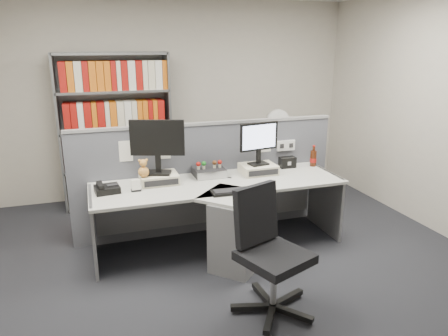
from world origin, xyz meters
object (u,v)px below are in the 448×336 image
object	(u,v)px
monitor_right	(259,140)
shelving_unit	(116,133)
cola_bottle	(313,158)
office_chair	(268,248)
monitor_left	(157,142)
desktop_pc	(209,172)
keyboard	(234,191)
mouse	(260,186)
filing_cabinet	(276,173)
desk_fan	(277,125)
desk_phone	(107,189)
desk	(226,214)
desk_calendar	(136,186)
speaker	(287,162)

from	to	relation	value
monitor_right	shelving_unit	size ratio (longest dim) A/B	0.23
cola_bottle	office_chair	distance (m)	1.87
monitor_left	monitor_right	size ratio (longest dim) A/B	1.19
desktop_pc	keyboard	size ratio (longest dim) A/B	0.72
mouse	filing_cabinet	bearing A→B (deg)	59.61
keyboard	desk_fan	distance (m)	1.94
desktop_pc	mouse	distance (m)	0.67
desk_phone	office_chair	size ratio (longest dim) A/B	0.25
cola_bottle	shelving_unit	size ratio (longest dim) A/B	0.12
keyboard	shelving_unit	xyz separation A→B (m)	(-0.94, 1.98, 0.24)
monitor_left	office_chair	xyz separation A→B (m)	(0.63, -1.34, -0.61)
mouse	desk	bearing A→B (deg)	164.98
desk_phone	desk_calendar	world-z (taller)	desk_calendar
speaker	desk_fan	size ratio (longest dim) A/B	0.34
monitor_left	office_chair	bearing A→B (deg)	-64.90
monitor_right	desk_phone	world-z (taller)	monitor_right
desk	office_chair	distance (m)	0.96
desktop_pc	cola_bottle	xyz separation A→B (m)	(1.26, -0.02, 0.05)
desktop_pc	desk_calendar	size ratio (longest dim) A/B	2.86
keyboard	desk_calendar	distance (m)	0.96
desktop_pc	filing_cabinet	xyz separation A→B (m)	(1.24, 0.93, -0.41)
mouse	speaker	world-z (taller)	speaker
monitor_right	desktop_pc	xyz separation A→B (m)	(-0.54, 0.08, -0.34)
desk_calendar	desk_fan	world-z (taller)	desk_fan
monitor_right	filing_cabinet	bearing A→B (deg)	55.63
desk_phone	cola_bottle	world-z (taller)	cola_bottle
desk_fan	office_chair	distance (m)	2.68
desk_calendar	monitor_left	bearing A→B (deg)	33.79
cola_bottle	filing_cabinet	distance (m)	1.05
monitor_left	desk_phone	xyz separation A→B (m)	(-0.53, -0.12, -0.40)
cola_bottle	desk_fan	world-z (taller)	desk_fan
cola_bottle	monitor_right	bearing A→B (deg)	-174.58
desktop_pc	cola_bottle	distance (m)	1.27
keyboard	mouse	xyz separation A→B (m)	(0.28, 0.04, 0.01)
desk_fan	office_chair	bearing A→B (deg)	-116.32
desktop_pc	office_chair	distance (m)	1.45
speaker	filing_cabinet	size ratio (longest dim) A/B	0.27
filing_cabinet	speaker	bearing A→B (deg)	-107.57
monitor_right	office_chair	world-z (taller)	monitor_right
speaker	monitor_left	bearing A→B (deg)	-176.00
keyboard	desk_phone	world-z (taller)	desk_phone
keyboard	speaker	bearing A→B (deg)	35.55
keyboard	desk	bearing A→B (deg)	108.71
filing_cabinet	desk_fan	bearing A→B (deg)	-90.00
desk_phone	shelving_unit	xyz separation A→B (m)	(0.22, 1.59, 0.22)
mouse	desk_fan	bearing A→B (deg)	59.60
shelving_unit	office_chair	distance (m)	2.99
monitor_right	desk_calendar	distance (m)	1.40
keyboard	shelving_unit	size ratio (longest dim) A/B	0.23
monitor_right	shelving_unit	bearing A→B (deg)	133.80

